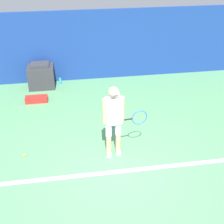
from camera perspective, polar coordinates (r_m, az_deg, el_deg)
ground_plane at (r=6.75m, az=0.25°, el=-10.44°), size 24.00×24.00×0.00m
back_wall at (r=10.47m, az=-4.16°, el=11.97°), size 24.00×0.10×2.31m
court_baseline at (r=6.68m, az=0.39°, el=-10.92°), size 21.60×0.10×0.01m
tennis_player at (r=6.66m, az=0.41°, el=-1.19°), size 1.01×0.30×1.67m
tennis_ball at (r=7.35m, az=-15.72°, el=-7.61°), size 0.07×0.07×0.07m
covered_chair at (r=10.33m, az=-12.82°, el=6.44°), size 0.82×0.67×0.81m
equipment_bag at (r=9.53m, az=-13.64°, el=2.30°), size 0.65×0.28×0.17m
water_bottle at (r=10.47m, az=-9.47°, el=5.61°), size 0.08×0.08×0.27m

